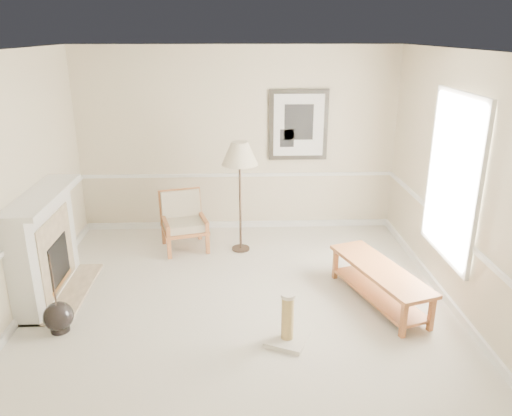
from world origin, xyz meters
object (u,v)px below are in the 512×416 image
at_px(floor_vase, 59,317).
at_px(bench, 379,279).
at_px(floor_lamp, 240,157).
at_px(armchair, 183,218).
at_px(scratching_post, 287,327).

xyz_separation_m(floor_vase, bench, (3.62, 0.48, 0.13)).
bearing_deg(bench, floor_lamp, 135.82).
distance_m(floor_vase, floor_lamp, 3.13).
bearing_deg(floor_lamp, armchair, 169.03).
height_order(armchair, scratching_post, armchair).
bearing_deg(armchair, floor_vase, -132.69).
xyz_separation_m(armchair, bench, (2.49, -1.75, -0.15)).
relative_size(armchair, scratching_post, 1.49).
xyz_separation_m(floor_lamp, bench, (1.63, -1.59, -1.12)).
xyz_separation_m(armchair, scratching_post, (1.32, -2.53, -0.28)).
xyz_separation_m(floor_vase, armchair, (1.13, 2.23, 0.28)).
bearing_deg(floor_vase, floor_lamp, 46.08).
relative_size(floor_lamp, bench, 0.99).
distance_m(floor_vase, armchair, 2.52).
bearing_deg(floor_lamp, floor_vase, -133.92).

